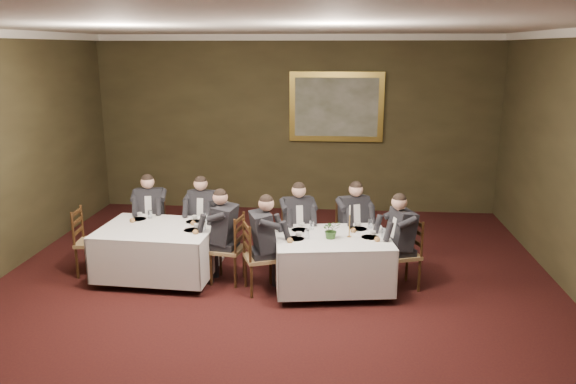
% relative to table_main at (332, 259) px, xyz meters
% --- Properties ---
extents(ground, '(10.00, 10.00, 0.00)m').
position_rel_table_main_xyz_m(ground, '(-0.80, -1.05, -0.45)').
color(ground, black).
rests_on(ground, ground).
extents(ceiling, '(8.00, 10.00, 0.10)m').
position_rel_table_main_xyz_m(ceiling, '(-0.80, -1.05, 3.05)').
color(ceiling, silver).
rests_on(ceiling, back_wall).
extents(back_wall, '(8.00, 0.10, 3.50)m').
position_rel_table_main_xyz_m(back_wall, '(-0.80, 3.95, 1.30)').
color(back_wall, '#302A18').
rests_on(back_wall, ground).
extents(crown_molding, '(8.00, 10.00, 0.12)m').
position_rel_table_main_xyz_m(crown_molding, '(-0.80, -1.05, 2.99)').
color(crown_molding, white).
rests_on(crown_molding, back_wall).
extents(table_main, '(1.72, 1.41, 0.67)m').
position_rel_table_main_xyz_m(table_main, '(0.00, 0.00, 0.00)').
color(table_main, black).
rests_on(table_main, ground).
extents(table_second, '(1.69, 1.33, 0.67)m').
position_rel_table_main_xyz_m(table_second, '(-2.49, 0.19, 0.00)').
color(table_second, black).
rests_on(table_second, ground).
extents(chair_main_backleft, '(0.54, 0.53, 1.00)m').
position_rel_table_main_xyz_m(chair_main_backleft, '(-0.53, 0.73, -0.17)').
color(chair_main_backleft, olive).
rests_on(chair_main_backleft, ground).
extents(diner_main_backleft, '(0.52, 0.57, 1.35)m').
position_rel_table_main_xyz_m(diner_main_backleft, '(-0.53, 0.72, 0.06)').
color(diner_main_backleft, black).
rests_on(diner_main_backleft, chair_main_backleft).
extents(chair_main_backright, '(0.56, 0.55, 1.00)m').
position_rel_table_main_xyz_m(chair_main_backright, '(0.29, 0.85, -0.17)').
color(chair_main_backright, olive).
rests_on(chair_main_backright, ground).
extents(diner_main_backright, '(0.54, 0.59, 1.35)m').
position_rel_table_main_xyz_m(diner_main_backright, '(0.30, 0.84, 0.06)').
color(diner_main_backright, black).
rests_on(diner_main_backright, chair_main_backright).
extents(chair_main_endleft, '(0.55, 0.56, 1.00)m').
position_rel_table_main_xyz_m(chair_main_endleft, '(-0.97, -0.15, -0.17)').
color(chair_main_endleft, olive).
rests_on(chair_main_endleft, ground).
extents(diner_main_endleft, '(0.59, 0.55, 1.35)m').
position_rel_table_main_xyz_m(diner_main_endleft, '(-0.96, -0.14, 0.06)').
color(diner_main_endleft, black).
rests_on(diner_main_endleft, chair_main_endleft).
extents(chair_main_endright, '(0.54, 0.55, 1.00)m').
position_rel_table_main_xyz_m(chair_main_endright, '(0.97, 0.15, -0.17)').
color(chair_main_endright, olive).
rests_on(chair_main_endright, ground).
extents(diner_main_endright, '(0.59, 0.54, 1.35)m').
position_rel_table_main_xyz_m(diner_main_endright, '(0.96, 0.14, 0.06)').
color(diner_main_endright, black).
rests_on(diner_main_endright, chair_main_endright).
extents(chair_sec_backleft, '(0.50, 0.49, 1.00)m').
position_rel_table_main_xyz_m(chair_sec_backleft, '(-2.88, 1.05, -0.17)').
color(chair_sec_backleft, olive).
rests_on(chair_sec_backleft, ground).
extents(diner_sec_backleft, '(0.47, 0.54, 1.35)m').
position_rel_table_main_xyz_m(diner_sec_backleft, '(-2.88, 1.04, 0.06)').
color(diner_sec_backleft, black).
rests_on(diner_sec_backleft, chair_sec_backleft).
extents(chair_sec_backright, '(0.49, 0.47, 1.00)m').
position_rel_table_main_xyz_m(chair_sec_backright, '(-2.01, 1.00, -0.17)').
color(chair_sec_backright, olive).
rests_on(chair_sec_backright, ground).
extents(diner_sec_backright, '(0.45, 0.52, 1.35)m').
position_rel_table_main_xyz_m(diner_sec_backright, '(-2.01, 0.99, 0.06)').
color(diner_sec_backright, black).
rests_on(diner_sec_backright, chair_sec_backright).
extents(chair_sec_endright, '(0.48, 0.50, 1.00)m').
position_rel_table_main_xyz_m(chair_sec_endright, '(-1.47, 0.13, -0.17)').
color(chair_sec_endright, olive).
rests_on(chair_sec_endright, ground).
extents(diner_sec_endright, '(0.54, 0.47, 1.35)m').
position_rel_table_main_xyz_m(diner_sec_endright, '(-1.48, 0.13, 0.06)').
color(diner_sec_endright, black).
rests_on(diner_sec_endright, chair_sec_endright).
extents(chair_sec_endleft, '(0.46, 0.48, 1.00)m').
position_rel_table_main_xyz_m(chair_sec_endleft, '(-3.52, 0.25, -0.17)').
color(chair_sec_endleft, olive).
rests_on(chair_sec_endleft, ground).
extents(centerpiece, '(0.30, 0.28, 0.27)m').
position_rel_table_main_xyz_m(centerpiece, '(-0.02, -0.06, 0.45)').
color(centerpiece, '#2D5926').
rests_on(centerpiece, table_main).
extents(candlestick, '(0.07, 0.07, 0.46)m').
position_rel_table_main_xyz_m(candlestick, '(0.23, 0.02, 0.48)').
color(candlestick, '#B88638').
rests_on(candlestick, table_main).
extents(place_setting_table_main, '(0.33, 0.31, 0.14)m').
position_rel_table_main_xyz_m(place_setting_table_main, '(-0.41, 0.29, 0.35)').
color(place_setting_table_main, white).
rests_on(place_setting_table_main, table_main).
extents(place_setting_table_second, '(0.33, 0.31, 0.14)m').
position_rel_table_main_xyz_m(place_setting_table_second, '(-2.86, 0.58, 0.35)').
color(place_setting_table_second, white).
rests_on(place_setting_table_second, table_second).
extents(painting, '(1.84, 0.09, 1.36)m').
position_rel_table_main_xyz_m(painting, '(0.00, 3.89, 1.67)').
color(painting, '#B99C43').
rests_on(painting, back_wall).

